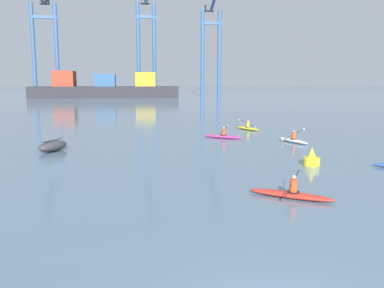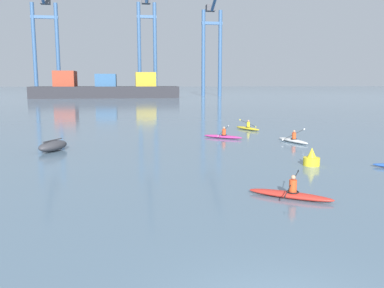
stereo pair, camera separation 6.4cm
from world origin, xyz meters
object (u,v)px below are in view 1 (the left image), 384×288
(capsized_dinghy, at_px, (53,146))
(channel_buoy, at_px, (312,159))
(kayak_magenta, at_px, (223,136))
(kayak_red, at_px, (291,194))
(gantry_crane_west_mid, at_px, (146,34))
(kayak_white, at_px, (293,140))
(kayak_yellow, at_px, (247,128))
(gantry_crane_west, at_px, (44,35))
(gantry_crane_east_mid, at_px, (212,38))
(container_barge, at_px, (105,89))

(capsized_dinghy, relative_size, channel_buoy, 2.82)
(channel_buoy, distance_m, kayak_magenta, 11.65)
(capsized_dinghy, distance_m, kayak_red, 17.19)
(gantry_crane_west_mid, height_order, channel_buoy, gantry_crane_west_mid)
(kayak_magenta, relative_size, kayak_white, 0.89)
(kayak_yellow, relative_size, kayak_white, 0.98)
(gantry_crane_west, relative_size, kayak_white, 10.90)
(gantry_crane_east_mid, relative_size, kayak_white, 10.35)
(gantry_crane_east_mid, bearing_deg, kayak_magenta, -100.92)
(container_barge, xyz_separation_m, gantry_crane_east_mid, (33.15, 8.15, 15.70))
(container_barge, relative_size, kayak_red, 13.46)
(container_barge, xyz_separation_m, kayak_magenta, (14.43, -88.83, -2.43))
(kayak_white, bearing_deg, kayak_magenta, 147.69)
(kayak_red, distance_m, kayak_yellow, 23.25)
(channel_buoy, bearing_deg, gantry_crane_west_mid, 92.03)
(gantry_crane_east_mid, height_order, kayak_magenta, gantry_crane_east_mid)
(kayak_red, bearing_deg, container_barge, 97.09)
(gantry_crane_east_mid, distance_m, channel_buoy, 111.05)
(kayak_red, distance_m, kayak_white, 15.46)
(gantry_crane_west_mid, height_order, kayak_white, gantry_crane_west_mid)
(kayak_white, bearing_deg, container_barge, 101.82)
(capsized_dinghy, bearing_deg, kayak_yellow, 31.06)
(gantry_crane_east_mid, distance_m, capsized_dinghy, 107.59)
(channel_buoy, relative_size, kayak_red, 0.32)
(kayak_magenta, relative_size, kayak_yellow, 0.91)
(container_barge, relative_size, capsized_dinghy, 14.76)
(gantry_crane_west, relative_size, gantry_crane_east_mid, 1.05)
(kayak_yellow, bearing_deg, container_barge, 102.27)
(kayak_white, bearing_deg, gantry_crane_west, 109.97)
(gantry_crane_east_mid, height_order, kayak_yellow, gantry_crane_east_mid)
(container_barge, bearing_deg, kayak_magenta, -80.77)
(capsized_dinghy, xyz_separation_m, kayak_red, (11.38, -12.89, -0.18))
(gantry_crane_west, height_order, capsized_dinghy, gantry_crane_west)
(kayak_white, bearing_deg, kayak_red, -112.99)
(container_barge, xyz_separation_m, channel_buoy, (16.81, -100.23, -2.24))
(container_barge, bearing_deg, gantry_crane_west_mid, 47.61)
(gantry_crane_west, bearing_deg, kayak_yellow, -68.98)
(gantry_crane_west, bearing_deg, gantry_crane_east_mid, -4.50)
(channel_buoy, bearing_deg, kayak_white, 73.88)
(container_barge, height_order, kayak_red, container_barge)
(container_barge, height_order, gantry_crane_west_mid, gantry_crane_west_mid)
(gantry_crane_east_mid, relative_size, kayak_red, 11.52)
(kayak_yellow, bearing_deg, kayak_white, -82.67)
(kayak_magenta, bearing_deg, gantry_crane_west, 108.10)
(gantry_crane_west, relative_size, gantry_crane_west_mid, 0.88)
(container_barge, relative_size, gantry_crane_west, 1.11)
(kayak_red, height_order, kayak_yellow, kayak_yellow)
(container_barge, distance_m, kayak_white, 93.88)
(gantry_crane_west_mid, relative_size, kayak_yellow, 12.69)
(capsized_dinghy, height_order, kayak_magenta, kayak_magenta)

